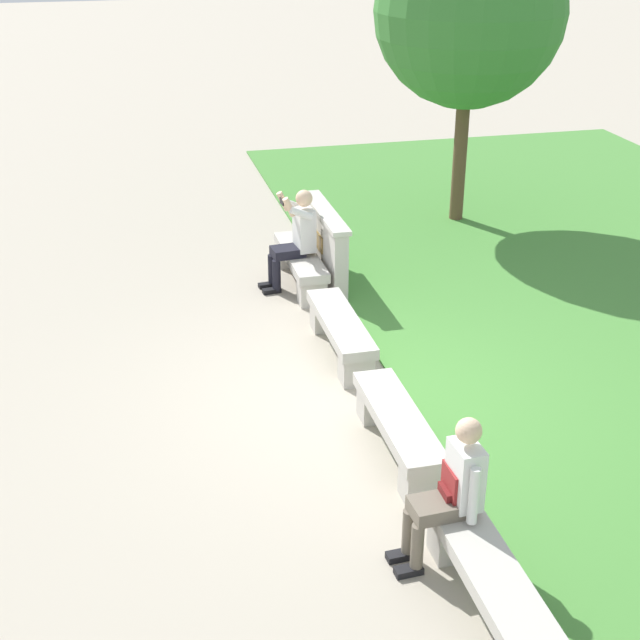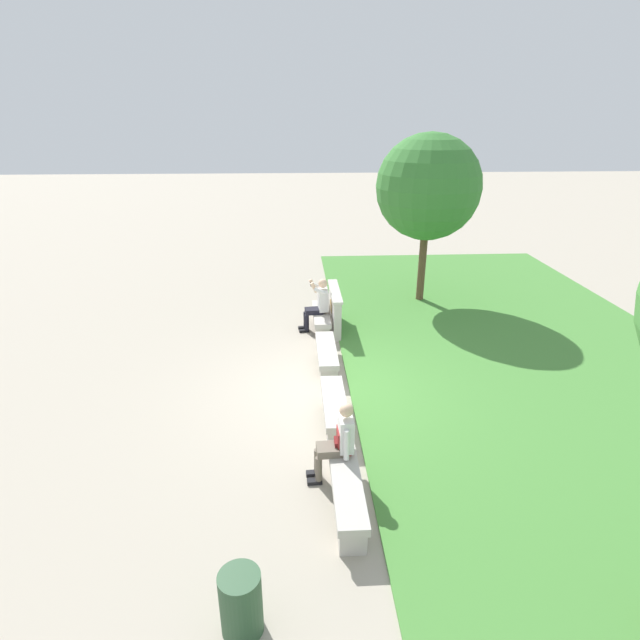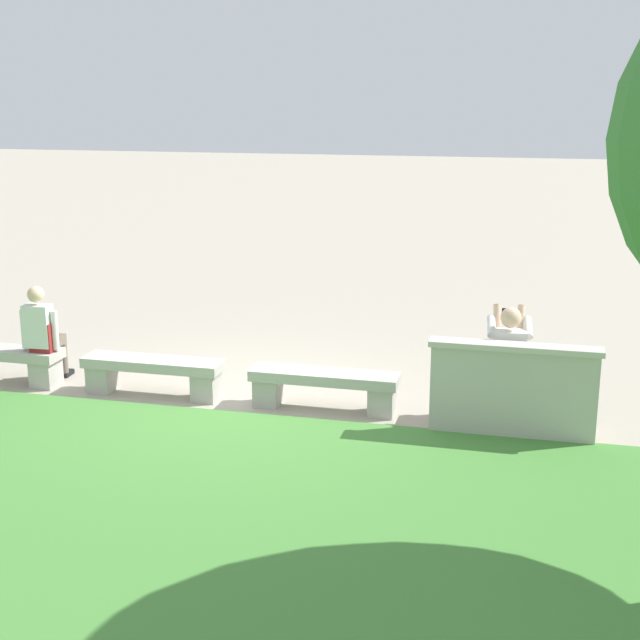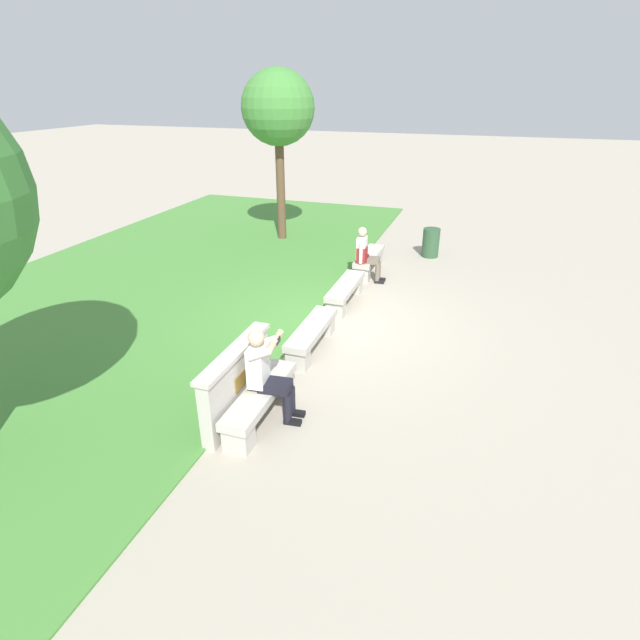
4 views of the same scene
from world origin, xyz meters
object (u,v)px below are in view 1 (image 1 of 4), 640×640
tree_left_background (470,11)px  bench_near (340,331)px  bench_mid (398,428)px  bench_far (489,582)px  backpack (458,488)px  person_photographer (296,234)px  person_distant (451,488)px  bench_main (301,263)px

tree_left_background → bench_near: bearing=-36.4°
bench_mid → bench_far: (2.09, 0.00, 0.00)m
backpack → tree_left_background: (-7.54, 2.97, 2.57)m
person_photographer → person_distant: bearing=0.1°
bench_near → person_distant: 3.56m
bench_near → bench_mid: bearing=0.0°
backpack → tree_left_background: 8.50m
bench_main → person_photographer: 0.46m
person_distant → tree_left_background: size_ratio=0.27×
bench_main → bench_mid: same height
person_distant → bench_far: bearing=6.0°
bench_main → person_distant: person_distant is taller
backpack → tree_left_background: tree_left_background is taller
bench_mid → person_distant: size_ratio=1.34×
bench_mid → person_photographer: size_ratio=1.28×
bench_mid → tree_left_background: 7.41m
bench_far → person_distant: bearing=-174.0°
bench_near → person_photographer: person_photographer is taller
bench_main → bench_near: 2.09m
bench_mid → bench_far: size_ratio=1.00×
bench_near → bench_main: bearing=180.0°
backpack → bench_mid: bearing=-179.6°
person_photographer → tree_left_background: 4.42m
bench_far → backpack: bearing=179.1°
bench_near → person_distant: bearing=-1.1°
person_distant → tree_left_background: tree_left_background is taller
bench_near → person_photographer: 2.06m
bench_mid → bench_far: same height
bench_near → person_photographer: size_ratio=1.28×
bench_mid → person_distant: person_distant is taller
person_photographer → backpack: size_ratio=3.08×
bench_far → person_photographer: 6.20m
bench_far → person_distant: (-0.63, -0.07, 0.38)m
person_photographer → person_distant: (5.55, 0.01, -0.06)m
person_distant → tree_left_background: 8.55m
bench_mid → tree_left_background: bearing=154.0°
person_photographer → tree_left_background: bearing=123.6°
person_distant → tree_left_background: bearing=158.1°
bench_mid → backpack: backpack is taller
backpack → bench_far: bearing=-0.9°
person_distant → backpack: (-0.04, 0.08, -0.05)m
bench_main → backpack: bearing=0.1°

